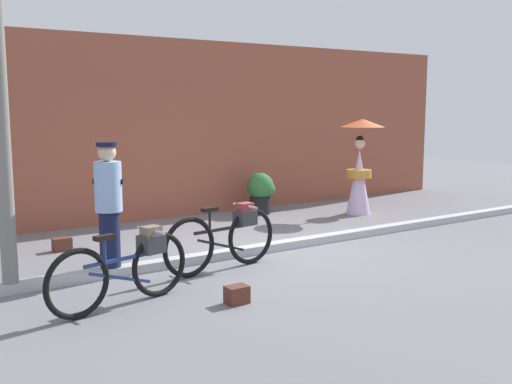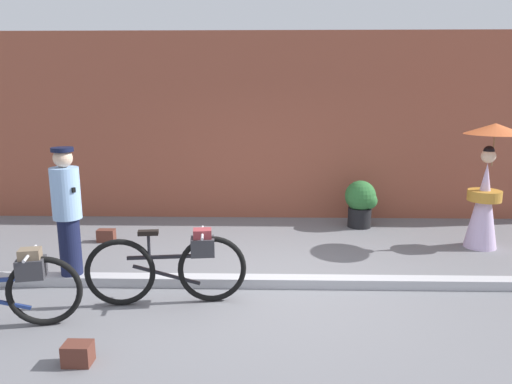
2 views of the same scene
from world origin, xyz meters
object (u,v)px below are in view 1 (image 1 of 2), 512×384
bicycle_near_officer (126,267)px  person_with_parasol (360,165)px  potted_plant_by_door (261,191)px  backpack_on_pavement (237,294)px  bicycle_far_side (225,236)px  backpack_spare (62,244)px  person_officer (109,205)px

bicycle_near_officer → person_with_parasol: size_ratio=0.92×
potted_plant_by_door → backpack_on_pavement: bearing=-126.7°
bicycle_far_side → backpack_spare: size_ratio=6.56×
person_officer → backpack_spare: 1.87m
person_with_parasol → backpack_spare: bearing=178.7°
backpack_spare → person_officer: bearing=-85.3°
bicycle_far_side → backpack_spare: (-1.51, 2.23, -0.34)m
person_with_parasol → backpack_spare: (-5.87, 0.13, -0.89)m
person_with_parasol → bicycle_near_officer: bearing=-155.3°
potted_plant_by_door → backpack_spare: size_ratio=3.06×
bicycle_near_officer → bicycle_far_side: size_ratio=0.97×
bicycle_far_side → person_officer: 1.55m
bicycle_far_side → potted_plant_by_door: size_ratio=2.14×
backpack_spare → backpack_on_pavement: bearing=-75.3°
bicycle_far_side → person_officer: size_ratio=1.05×
bicycle_near_officer → backpack_on_pavement: bicycle_near_officer is taller
person_with_parasol → backpack_spare: 5.94m
person_officer → backpack_on_pavement: 2.12m
bicycle_far_side → person_with_parasol: size_ratio=0.94×
bicycle_near_officer → bicycle_far_side: 1.75m
potted_plant_by_door → backpack_spare: 4.34m
bicycle_near_officer → backpack_spare: 2.90m
person_with_parasol → backpack_on_pavement: (-4.95, -3.36, -0.89)m
backpack_on_pavement → potted_plant_by_door: bearing=53.3°
person_officer → potted_plant_by_door: person_officer is taller
bicycle_near_officer → backpack_spare: (0.11, 2.88, -0.33)m
bicycle_near_officer → person_officer: (0.25, 1.19, 0.48)m
backpack_on_pavement → backpack_spare: 3.61m
person_with_parasol → backpack_on_pavement: size_ratio=7.76×
bicycle_far_side → bicycle_near_officer: bearing=-158.1°
bicycle_near_officer → backpack_on_pavement: (1.03, -0.61, -0.33)m
bicycle_far_side → backpack_spare: bearing=124.2°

